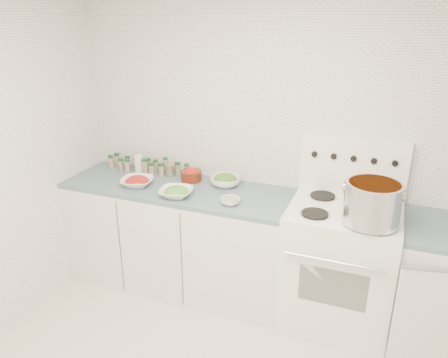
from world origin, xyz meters
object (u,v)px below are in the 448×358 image
stock_pot (372,201)px  stove (339,263)px  bowl_tomato (137,181)px  bowl_snowpea (176,192)px

stock_pot → stove: bearing=133.6°
stock_pot → bowl_tomato: bearing=177.2°
stove → bowl_tomato: bearing=-176.7°
stock_pot → bowl_tomato: size_ratio=1.21×
stove → bowl_snowpea: stove is taller
bowl_tomato → bowl_snowpea: 0.40m
bowl_snowpea → stock_pot: bearing=-0.4°
stove → stock_pot: size_ratio=3.63×
stock_pot → bowl_snowpea: bearing=179.6°
stove → bowl_tomato: (-1.61, -0.09, 0.44)m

